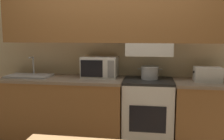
% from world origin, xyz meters
% --- Properties ---
extents(ground_plane, '(16.00, 16.00, 0.00)m').
position_xyz_m(ground_plane, '(0.00, 0.00, 0.00)').
color(ground_plane, brown).
extents(wall_back, '(5.25, 0.38, 2.55)m').
position_xyz_m(wall_back, '(0.01, -0.06, 1.45)').
color(wall_back, beige).
rests_on(wall_back, ground_plane).
extents(lower_counter_main, '(1.59, 0.60, 0.93)m').
position_xyz_m(lower_counter_main, '(-0.64, -0.29, 0.47)').
color(lower_counter_main, '#936033').
rests_on(lower_counter_main, ground_plane).
extents(lower_counter_right_stub, '(0.66, 0.60, 0.93)m').
position_xyz_m(lower_counter_right_stub, '(1.10, -0.29, 0.47)').
color(lower_counter_right_stub, '#936033').
rests_on(lower_counter_right_stub, ground_plane).
extents(stove_range, '(0.60, 0.55, 0.93)m').
position_xyz_m(stove_range, '(0.46, -0.27, 0.47)').
color(stove_range, white).
rests_on(stove_range, ground_plane).
extents(cooking_pot, '(0.30, 0.22, 0.16)m').
position_xyz_m(cooking_pot, '(0.48, -0.22, 1.02)').
color(cooking_pot, '#B7BABF').
rests_on(cooking_pot, stove_range).
extents(microwave, '(0.45, 0.34, 0.27)m').
position_xyz_m(microwave, '(-0.16, -0.19, 1.07)').
color(microwave, white).
rests_on(microwave, lower_counter_main).
extents(toaster, '(0.32, 0.21, 0.17)m').
position_xyz_m(toaster, '(1.15, -0.29, 1.02)').
color(toaster, white).
rests_on(toaster, lower_counter_right_stub).
extents(sink_basin, '(0.57, 0.33, 0.26)m').
position_xyz_m(sink_basin, '(-1.09, -0.29, 0.95)').
color(sink_basin, '#B7BABF').
rests_on(sink_basin, lower_counter_main).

